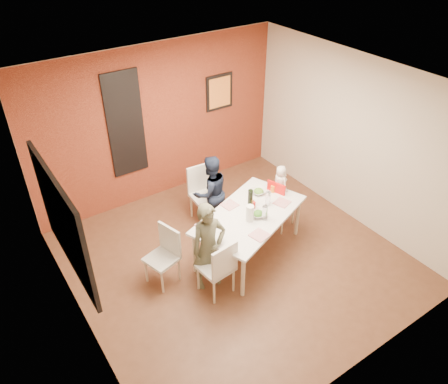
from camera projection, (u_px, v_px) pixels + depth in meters
ground at (235, 259)px, 6.57m from camera, size 4.50×4.50×0.00m
ceiling at (239, 87)px, 5.05m from camera, size 4.50×4.50×0.02m
wall_back at (159, 123)px, 7.35m from camera, size 4.50×0.02×2.70m
wall_front at (370, 288)px, 4.27m from camera, size 4.50×0.02×2.70m
wall_left at (69, 247)px, 4.76m from camera, size 0.02×4.50×2.70m
wall_right at (353, 140)px, 6.86m from camera, size 0.02×4.50×2.70m
brick_accent_wall at (159, 124)px, 7.33m from camera, size 4.50×0.02×2.70m
picture_window_frame at (63, 223)px, 4.80m from camera, size 0.05×1.70×1.30m
picture_window_pane at (64, 222)px, 4.81m from camera, size 0.02×1.55×1.15m
glassblock_strip at (125, 125)px, 6.96m from camera, size 0.55×0.03×1.70m
glassblock_surround at (126, 125)px, 6.95m from camera, size 0.60×0.03×1.76m
art_print_frame at (219, 92)px, 7.71m from camera, size 0.54×0.03×0.64m
art_print_canvas at (220, 92)px, 7.70m from camera, size 0.44×0.01×0.54m
dining_table at (249, 217)px, 6.34m from camera, size 1.97×1.53×0.72m
chair_near at (219, 266)px, 5.73m from camera, size 0.46×0.46×0.90m
chair_far at (203, 190)px, 7.15m from camera, size 0.47×0.47×0.94m
chair_left at (165, 252)px, 5.99m from camera, size 0.49×0.49×0.86m
high_chair at (278, 199)px, 6.92m from camera, size 0.47×0.47×0.90m
child_near at (209, 247)px, 5.79m from camera, size 0.52×0.38×1.34m
child_far at (211, 192)px, 6.92m from camera, size 0.62×0.49×1.26m
toddler at (280, 183)px, 6.78m from camera, size 0.20×0.30×0.60m
plate_near_left at (260, 235)px, 5.90m from camera, size 0.27×0.27×0.01m
plate_far_mid at (230, 205)px, 6.47m from camera, size 0.24×0.24×0.01m
plate_near_right at (282, 203)px, 6.52m from camera, size 0.27×0.27×0.01m
plate_far_left at (205, 226)px, 6.06m from camera, size 0.23×0.23×0.01m
salad_bowl_a at (258, 214)px, 6.25m from camera, size 0.25×0.25×0.06m
salad_bowl_b at (259, 191)px, 6.72m from camera, size 0.25×0.25×0.06m
wine_bottle at (250, 198)px, 6.37m from camera, size 0.07×0.07×0.28m
wine_glass_a at (265, 213)px, 6.13m from camera, size 0.08×0.08×0.22m
wine_glass_b at (268, 198)px, 6.43m from camera, size 0.08×0.08×0.22m
paper_towel_roll at (250, 213)px, 6.10m from camera, size 0.11×0.11×0.25m
condiment_red at (254, 206)px, 6.31m from camera, size 0.04×0.04×0.16m
condiment_green at (254, 205)px, 6.36m from camera, size 0.03×0.03×0.13m
condiment_brown at (253, 204)px, 6.38m from camera, size 0.04×0.04×0.14m
sippy_cup at (273, 189)px, 6.73m from camera, size 0.07×0.07×0.11m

